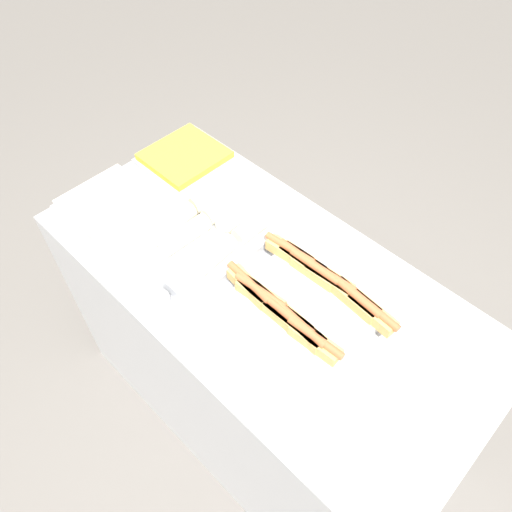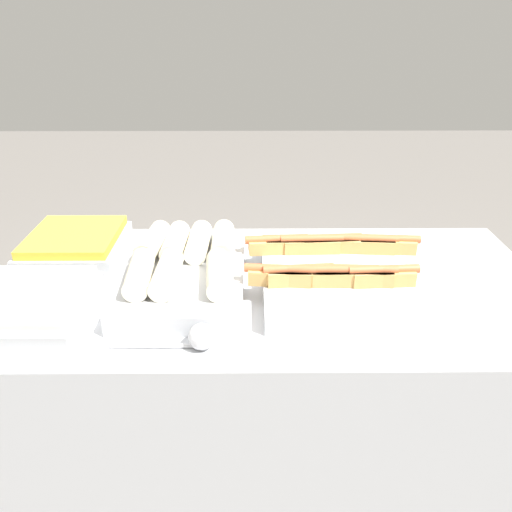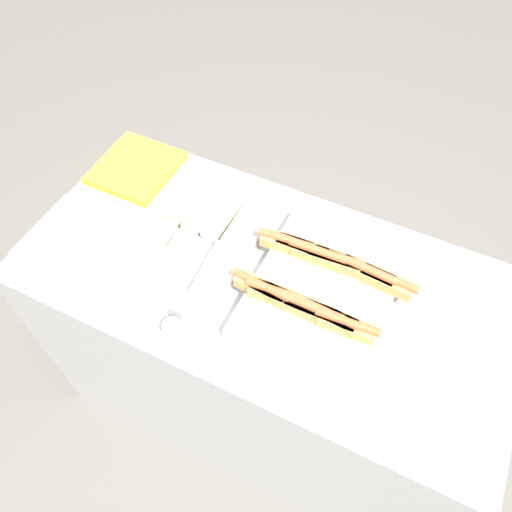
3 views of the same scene
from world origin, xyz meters
name	(u,v)px [view 1 (image 1 of 3)]	position (x,y,z in m)	size (l,w,h in m)	color
ground_plane	(261,404)	(0.00, 0.00, 0.00)	(12.00, 12.00, 0.00)	slate
counter	(262,353)	(0.00, 0.00, 0.47)	(1.45, 0.71, 0.95)	#B7BABF
tray_hotdogs	(306,303)	(0.17, 0.00, 0.99)	(0.47, 0.47, 0.10)	#B7BABF
tray_wraps	(215,231)	(-0.21, 0.00, 0.99)	(0.30, 0.47, 0.11)	#B7BABF
tray_side_front	(110,208)	(-0.55, -0.17, 0.98)	(0.26, 0.28, 0.07)	#B7BABF
tray_side_back	(186,161)	(-0.55, 0.16, 0.98)	(0.26, 0.28, 0.07)	#B7BABF
serving_spoon_near	(158,297)	(-0.15, -0.27, 0.97)	(0.22, 0.06, 0.06)	silver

